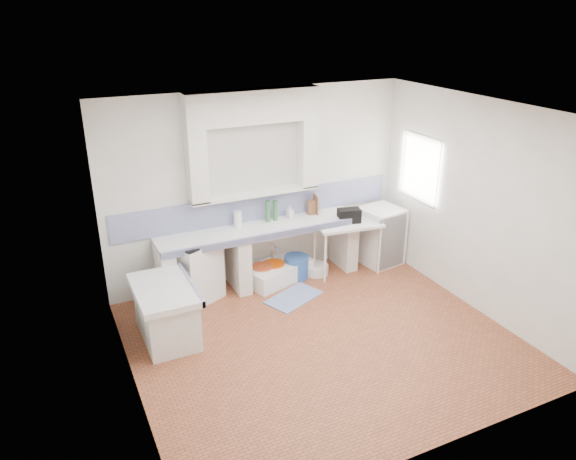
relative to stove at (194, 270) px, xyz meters
name	(u,v)px	position (x,y,z in m)	size (l,w,h in m)	color
floor	(323,340)	(1.10, -1.70, -0.43)	(4.50, 4.50, 0.00)	#9C5132
ceiling	(329,112)	(1.10, -1.70, 2.37)	(4.50, 4.50, 0.00)	white
wall_back	(258,187)	(1.10, 0.30, 0.97)	(4.50, 4.50, 0.00)	white
wall_front	(443,323)	(1.10, -3.70, 0.97)	(4.50, 4.50, 0.00)	white
wall_left	(123,276)	(-1.15, -1.70, 0.97)	(4.50, 4.50, 0.00)	white
wall_right	(477,207)	(3.35, -1.70, 0.97)	(4.50, 4.50, 0.00)	white
alcove_mass	(253,106)	(1.00, 0.17, 2.15)	(1.90, 0.25, 0.45)	white
window_frame	(430,167)	(3.53, -0.50, 1.17)	(0.35, 0.86, 1.06)	#382311
lace_valance	(424,143)	(3.38, -0.50, 1.55)	(0.01, 0.84, 0.24)	white
counter_slab	(261,230)	(1.00, 0.00, 0.43)	(3.00, 0.60, 0.08)	white
counter_lip	(269,237)	(1.00, -0.28, 0.43)	(3.00, 0.04, 0.10)	navy
counter_pier_left	(166,277)	(-0.40, 0.00, -0.02)	(0.20, 0.55, 0.82)	white
counter_pier_mid	(239,263)	(0.65, 0.00, -0.02)	(0.20, 0.55, 0.82)	white
counter_pier_right	(344,241)	(2.40, 0.00, -0.02)	(0.20, 0.55, 0.82)	white
peninsula_top	(164,290)	(-0.60, -0.80, 0.23)	(0.70, 1.10, 0.08)	white
peninsula_base	(167,315)	(-0.60, -0.80, -0.12)	(0.60, 1.00, 0.62)	white
peninsula_lip	(191,284)	(-0.27, -0.80, 0.23)	(0.04, 1.10, 0.10)	navy
backsplash	(259,207)	(1.10, 0.28, 0.67)	(4.27, 0.03, 0.40)	navy
stove	(194,270)	(0.00, 0.00, 0.00)	(0.60, 0.58, 0.85)	white
sink	(278,272)	(1.26, -0.01, -0.31)	(1.00, 0.54, 0.24)	white
side_table	(347,247)	(2.33, -0.22, -0.02)	(0.98, 0.55, 0.04)	white
fridge	(381,236)	(2.99, -0.14, 0.03)	(0.59, 0.59, 0.91)	white
bucket_red	(262,275)	(1.01, -0.03, -0.28)	(0.31, 0.31, 0.29)	#BF471F
bucket_orange	(274,272)	(1.20, -0.01, -0.28)	(0.31, 0.31, 0.29)	#E14A00
bucket_blue	(296,267)	(1.55, -0.05, -0.26)	(0.37, 0.37, 0.34)	#2B59AC
basin_white	(316,269)	(1.88, -0.08, -0.36)	(0.37, 0.37, 0.14)	white
water_bottle_a	(266,269)	(1.13, 0.15, -0.29)	(0.07, 0.07, 0.28)	silver
water_bottle_b	(279,266)	(1.36, 0.15, -0.29)	(0.07, 0.07, 0.27)	silver
black_bag	(349,216)	(2.35, -0.21, 0.49)	(0.33, 0.19, 0.21)	black
green_bottle_a	(268,211)	(1.18, 0.15, 0.63)	(0.07, 0.07, 0.32)	#2F6E36
green_bottle_b	(275,211)	(1.30, 0.15, 0.62)	(0.07, 0.07, 0.30)	#2F6E36
knife_block	(311,207)	(1.89, 0.15, 0.58)	(0.11, 0.09, 0.22)	brown
cutting_board	(316,204)	(1.97, 0.15, 0.62)	(0.02, 0.21, 0.29)	brown
paper_towel	(238,219)	(0.72, 0.15, 0.59)	(0.11, 0.11, 0.23)	white
soap_bottle	(290,212)	(1.54, 0.15, 0.57)	(0.09, 0.09, 0.19)	white
rug	(294,297)	(1.24, -0.61, -0.42)	(0.80, 0.46, 0.01)	#2C409B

